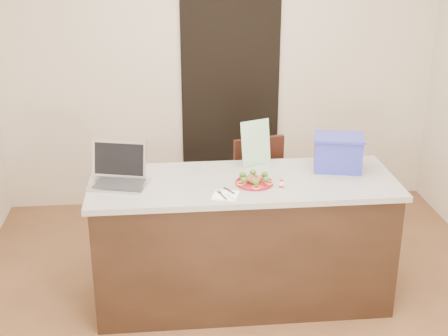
{
  "coord_description": "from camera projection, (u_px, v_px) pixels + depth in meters",
  "views": [
    {
      "loc": [
        -0.51,
        -3.58,
        2.52
      ],
      "look_at": [
        -0.14,
        0.2,
        1.03
      ],
      "focal_mm": 50.0,
      "sensor_mm": 36.0,
      "label": 1
    }
  ],
  "objects": [
    {
      "name": "knife",
      "position": [
        230.0,
        195.0,
        3.92
      ],
      "size": [
        0.07,
        0.2,
        0.01
      ],
      "rotation": [
        0.0,
        0.0,
        0.49
      ],
      "color": "silver",
      "rests_on": "napkin"
    },
    {
      "name": "yogurt_bottle",
      "position": [
        281.0,
        185.0,
        4.03
      ],
      "size": [
        0.03,
        0.03,
        0.07
      ],
      "rotation": [
        0.0,
        0.0,
        -0.15
      ],
      "color": "silver",
      "rests_on": "island"
    },
    {
      "name": "blue_box",
      "position": [
        338.0,
        153.0,
        4.32
      ],
      "size": [
        0.39,
        0.32,
        0.25
      ],
      "rotation": [
        0.0,
        0.0,
        -0.22
      ],
      "color": "#2C2F9E",
      "rests_on": "island"
    },
    {
      "name": "napkin",
      "position": [
        225.0,
        195.0,
        3.94
      ],
      "size": [
        0.19,
        0.19,
        0.01
      ],
      "primitive_type": "cube",
      "rotation": [
        0.0,
        0.0,
        -0.29
      ],
      "color": "white",
      "rests_on": "island"
    },
    {
      "name": "broccoli",
      "position": [
        254.0,
        177.0,
        4.1
      ],
      "size": [
        0.2,
        0.22,
        0.04
      ],
      "color": "#254B14",
      "rests_on": "plate"
    },
    {
      "name": "plate",
      "position": [
        254.0,
        183.0,
        4.12
      ],
      "size": [
        0.25,
        0.25,
        0.02
      ],
      "rotation": [
        0.0,
        0.0,
        0.42
      ],
      "color": "maroon",
      "rests_on": "island"
    },
    {
      "name": "fork",
      "position": [
        222.0,
        194.0,
        3.95
      ],
      "size": [
        0.05,
        0.16,
        0.0
      ],
      "rotation": [
        0.0,
        0.0,
        0.29
      ],
      "color": "#B4B3B8",
      "rests_on": "napkin"
    },
    {
      "name": "doorway",
      "position": [
        230.0,
        100.0,
        5.76
      ],
      "size": [
        0.9,
        0.02,
        2.0
      ],
      "primitive_type": "cube",
      "color": "black",
      "rests_on": "ground"
    },
    {
      "name": "island",
      "position": [
        243.0,
        241.0,
        4.35
      ],
      "size": [
        2.06,
        0.76,
        0.92
      ],
      "color": "black",
      "rests_on": "ground"
    },
    {
      "name": "laptop",
      "position": [
        119.0,
        172.0,
        4.12
      ],
      "size": [
        0.42,
        0.38,
        0.26
      ],
      "rotation": [
        0.0,
        0.0,
        -0.25
      ],
      "color": "#B3B4B8",
      "rests_on": "island"
    },
    {
      "name": "ground",
      "position": [
        246.0,
        317.0,
        4.29
      ],
      "size": [
        4.0,
        4.0,
        0.0
      ],
      "primitive_type": "plane",
      "color": "brown",
      "rests_on": "ground"
    },
    {
      "name": "leaflet",
      "position": [
        256.0,
        143.0,
        4.4
      ],
      "size": [
        0.23,
        0.13,
        0.32
      ],
      "primitive_type": "cube",
      "rotation": [
        -0.14,
        0.0,
        0.38
      ],
      "color": "silver",
      "rests_on": "island"
    },
    {
      "name": "room_shell",
      "position": [
        250.0,
        87.0,
        3.69
      ],
      "size": [
        4.0,
        4.0,
        4.0
      ],
      "color": "white",
      "rests_on": "ground"
    },
    {
      "name": "pepper_rings",
      "position": [
        254.0,
        181.0,
        4.11
      ],
      "size": [
        0.25,
        0.24,
        0.01
      ],
      "color": "orange",
      "rests_on": "plate"
    },
    {
      "name": "meatballs",
      "position": [
        254.0,
        179.0,
        4.1
      ],
      "size": [
        0.1,
        0.1,
        0.04
      ],
      "color": "brown",
      "rests_on": "plate"
    },
    {
      "name": "chair",
      "position": [
        260.0,
        190.0,
        4.97
      ],
      "size": [
        0.51,
        0.52,
        0.95
      ],
      "rotation": [
        0.0,
        0.0,
        0.25
      ],
      "color": "#371810",
      "rests_on": "ground"
    }
  ]
}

